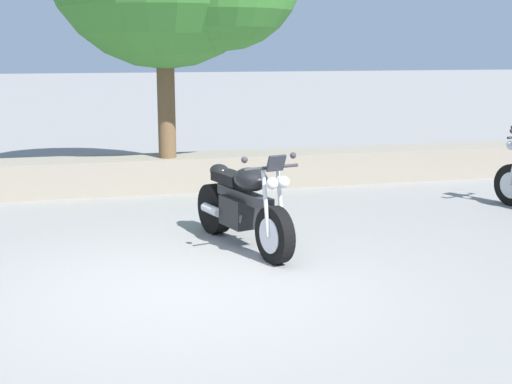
{
  "coord_description": "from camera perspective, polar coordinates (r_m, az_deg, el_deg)",
  "views": [
    {
      "loc": [
        -0.9,
        -6.38,
        2.27
      ],
      "look_at": [
        0.97,
        1.2,
        0.65
      ],
      "focal_mm": 48.85,
      "sensor_mm": 36.0,
      "label": 1
    }
  ],
  "objects": [
    {
      "name": "stone_wall",
      "position": [
        11.39,
        -9.15,
        1.49
      ],
      "size": [
        36.0,
        0.8,
        0.55
      ],
      "primitive_type": "cube",
      "color": "gray",
      "rests_on": "ground"
    },
    {
      "name": "ground_plane",
      "position": [
        6.83,
        -5.57,
        -7.75
      ],
      "size": [
        120.0,
        120.0,
        0.0
      ],
      "primitive_type": "plane",
      "color": "gray"
    },
    {
      "name": "motorcycle_black_centre",
      "position": [
        7.99,
        -1.05,
        -1.19
      ],
      "size": [
        0.89,
        2.03,
        1.18
      ],
      "color": "black",
      "rests_on": "ground"
    }
  ]
}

